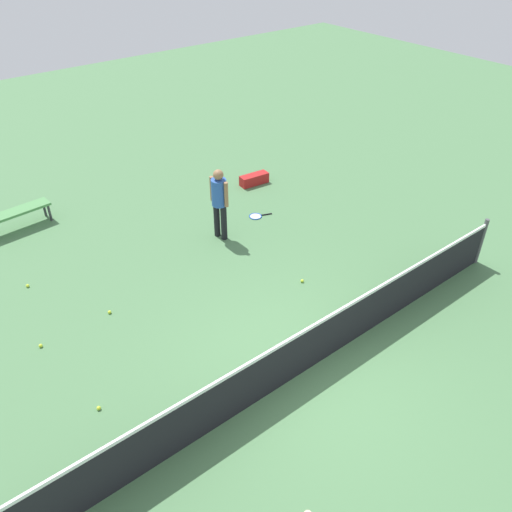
{
  "coord_description": "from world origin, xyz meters",
  "views": [
    {
      "loc": [
        4.3,
        4.14,
        6.53
      ],
      "look_at": [
        -0.63,
        -2.11,
        0.9
      ],
      "focal_mm": 36.15,
      "sensor_mm": 36.0,
      "label": 1
    }
  ],
  "objects_px": {
    "tennis_ball_midcourt": "(99,408)",
    "tennis_ball_stray_left": "(28,286)",
    "courtside_bench": "(17,213)",
    "tennis_ball_near_player": "(41,346)",
    "tennis_ball_by_net": "(110,312)",
    "tennis_racket_near_player": "(257,216)",
    "tennis_ball_baseline": "(302,281)",
    "player_near_side": "(219,198)",
    "equipment_bag": "(255,179)"
  },
  "relations": [
    {
      "from": "tennis_ball_stray_left",
      "to": "tennis_ball_midcourt",
      "type": "bearing_deg",
      "value": 87.69
    },
    {
      "from": "equipment_bag",
      "to": "tennis_racket_near_player",
      "type": "bearing_deg",
      "value": 52.84
    },
    {
      "from": "tennis_ball_midcourt",
      "to": "equipment_bag",
      "type": "distance_m",
      "value": 7.92
    },
    {
      "from": "tennis_ball_by_net",
      "to": "tennis_ball_stray_left",
      "type": "height_order",
      "value": "same"
    },
    {
      "from": "tennis_racket_near_player",
      "to": "tennis_ball_midcourt",
      "type": "relative_size",
      "value": 9.17
    },
    {
      "from": "player_near_side",
      "to": "tennis_ball_by_net",
      "type": "height_order",
      "value": "player_near_side"
    },
    {
      "from": "tennis_ball_stray_left",
      "to": "courtside_bench",
      "type": "distance_m",
      "value": 2.47
    },
    {
      "from": "tennis_ball_near_player",
      "to": "tennis_ball_midcourt",
      "type": "height_order",
      "value": "same"
    },
    {
      "from": "tennis_ball_near_player",
      "to": "tennis_racket_near_player",
      "type": "bearing_deg",
      "value": -168.67
    },
    {
      "from": "player_near_side",
      "to": "tennis_ball_by_net",
      "type": "xyz_separation_m",
      "value": [
        3.19,
        0.87,
        -0.98
      ]
    },
    {
      "from": "tennis_ball_by_net",
      "to": "courtside_bench",
      "type": "relative_size",
      "value": 0.04
    },
    {
      "from": "tennis_ball_baseline",
      "to": "equipment_bag",
      "type": "relative_size",
      "value": 0.08
    },
    {
      "from": "tennis_ball_near_player",
      "to": "tennis_ball_by_net",
      "type": "distance_m",
      "value": 1.34
    },
    {
      "from": "tennis_ball_midcourt",
      "to": "tennis_racket_near_player",
      "type": "bearing_deg",
      "value": -151.11
    },
    {
      "from": "player_near_side",
      "to": "tennis_ball_stray_left",
      "type": "height_order",
      "value": "player_near_side"
    },
    {
      "from": "tennis_racket_near_player",
      "to": "tennis_ball_midcourt",
      "type": "xyz_separation_m",
      "value": [
        5.5,
        3.04,
        0.02
      ]
    },
    {
      "from": "tennis_ball_by_net",
      "to": "tennis_ball_stray_left",
      "type": "bearing_deg",
      "value": -61.76
    },
    {
      "from": "tennis_ball_midcourt",
      "to": "tennis_ball_stray_left",
      "type": "relative_size",
      "value": 1.0
    },
    {
      "from": "tennis_ball_by_net",
      "to": "courtside_bench",
      "type": "height_order",
      "value": "courtside_bench"
    },
    {
      "from": "tennis_racket_near_player",
      "to": "tennis_ball_stray_left",
      "type": "xyz_separation_m",
      "value": [
        5.35,
        -0.69,
        0.02
      ]
    },
    {
      "from": "player_near_side",
      "to": "tennis_ball_stray_left",
      "type": "xyz_separation_m",
      "value": [
        4.14,
        -0.9,
        -0.98
      ]
    },
    {
      "from": "tennis_ball_near_player",
      "to": "tennis_ball_stray_left",
      "type": "bearing_deg",
      "value": -101.8
    },
    {
      "from": "tennis_ball_baseline",
      "to": "tennis_ball_stray_left",
      "type": "height_order",
      "value": "same"
    },
    {
      "from": "tennis_ball_stray_left",
      "to": "tennis_ball_near_player",
      "type": "bearing_deg",
      "value": 78.2
    },
    {
      "from": "player_near_side",
      "to": "tennis_ball_near_player",
      "type": "distance_m",
      "value": 4.73
    },
    {
      "from": "tennis_racket_near_player",
      "to": "tennis_ball_by_net",
      "type": "height_order",
      "value": "tennis_ball_by_net"
    },
    {
      "from": "tennis_racket_near_player",
      "to": "tennis_ball_baseline",
      "type": "xyz_separation_m",
      "value": [
        0.89,
        2.63,
        0.02
      ]
    },
    {
      "from": "tennis_ball_midcourt",
      "to": "courtside_bench",
      "type": "xyz_separation_m",
      "value": [
        -0.79,
        -6.09,
        0.38
      ]
    },
    {
      "from": "tennis_ball_baseline",
      "to": "courtside_bench",
      "type": "height_order",
      "value": "courtside_bench"
    },
    {
      "from": "tennis_ball_midcourt",
      "to": "equipment_bag",
      "type": "xyz_separation_m",
      "value": [
        -6.56,
        -4.44,
        0.11
      ]
    },
    {
      "from": "tennis_ball_by_net",
      "to": "tennis_racket_near_player",
      "type": "bearing_deg",
      "value": -166.24
    },
    {
      "from": "tennis_ball_by_net",
      "to": "courtside_bench",
      "type": "xyz_separation_m",
      "value": [
        0.31,
        -4.13,
        0.38
      ]
    },
    {
      "from": "tennis_ball_midcourt",
      "to": "tennis_ball_stray_left",
      "type": "height_order",
      "value": "same"
    },
    {
      "from": "tennis_racket_near_player",
      "to": "tennis_ball_by_net",
      "type": "relative_size",
      "value": 9.17
    },
    {
      "from": "tennis_ball_by_net",
      "to": "tennis_ball_baseline",
      "type": "height_order",
      "value": "same"
    },
    {
      "from": "tennis_ball_near_player",
      "to": "equipment_bag",
      "type": "xyz_separation_m",
      "value": [
        -6.8,
        -2.55,
        0.11
      ]
    },
    {
      "from": "tennis_ball_near_player",
      "to": "tennis_ball_midcourt",
      "type": "xyz_separation_m",
      "value": [
        -0.23,
        1.89,
        0.0
      ]
    },
    {
      "from": "tennis_racket_near_player",
      "to": "tennis_ball_baseline",
      "type": "bearing_deg",
      "value": 71.39
    },
    {
      "from": "tennis_ball_by_net",
      "to": "tennis_ball_stray_left",
      "type": "relative_size",
      "value": 1.0
    },
    {
      "from": "tennis_ball_stray_left",
      "to": "courtside_bench",
      "type": "xyz_separation_m",
      "value": [
        -0.64,
        -2.36,
        0.38
      ]
    },
    {
      "from": "tennis_racket_near_player",
      "to": "tennis_ball_midcourt",
      "type": "bearing_deg",
      "value": 28.89
    },
    {
      "from": "tennis_ball_midcourt",
      "to": "tennis_ball_baseline",
      "type": "height_order",
      "value": "same"
    },
    {
      "from": "tennis_ball_stray_left",
      "to": "courtside_bench",
      "type": "relative_size",
      "value": 0.04
    },
    {
      "from": "tennis_racket_near_player",
      "to": "courtside_bench",
      "type": "bearing_deg",
      "value": -32.91
    },
    {
      "from": "courtside_bench",
      "to": "tennis_ball_midcourt",
      "type": "bearing_deg",
      "value": 82.58
    },
    {
      "from": "player_near_side",
      "to": "tennis_ball_near_player",
      "type": "bearing_deg",
      "value": 11.76
    },
    {
      "from": "tennis_ball_near_player",
      "to": "courtside_bench",
      "type": "distance_m",
      "value": 4.34
    },
    {
      "from": "player_near_side",
      "to": "tennis_racket_near_player",
      "type": "distance_m",
      "value": 1.58
    },
    {
      "from": "player_near_side",
      "to": "tennis_racket_near_player",
      "type": "height_order",
      "value": "player_near_side"
    },
    {
      "from": "tennis_racket_near_player",
      "to": "equipment_bag",
      "type": "bearing_deg",
      "value": -127.16
    }
  ]
}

